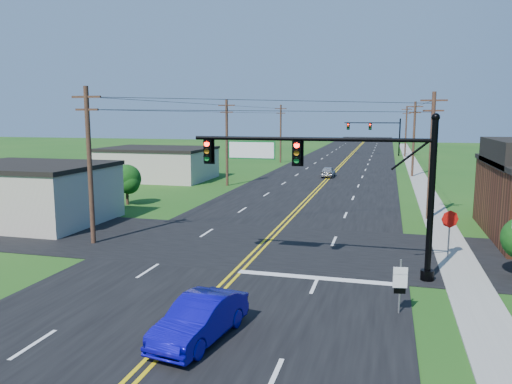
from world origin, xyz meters
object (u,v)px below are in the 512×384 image
(signal_mast_main, at_px, (330,173))
(signal_mast_far, at_px, (375,131))
(blue_car, at_px, (200,320))
(route_sign, at_px, (400,283))
(stop_sign, at_px, (450,224))

(signal_mast_main, bearing_deg, signal_mast_far, 89.92)
(signal_mast_main, height_order, blue_car, signal_mast_main)
(signal_mast_far, distance_m, route_sign, 76.42)
(stop_sign, bearing_deg, blue_car, -146.96)
(blue_car, distance_m, stop_sign, 15.23)
(signal_mast_main, xyz_separation_m, route_sign, (3.16, -4.28, -3.52))
(signal_mast_main, height_order, route_sign, signal_mast_main)
(blue_car, relative_size, stop_sign, 1.70)
(blue_car, distance_m, route_sign, 7.55)
(stop_sign, bearing_deg, signal_mast_far, 74.13)
(signal_mast_far, bearing_deg, blue_car, -92.38)
(signal_mast_far, bearing_deg, route_sign, -87.70)
(blue_car, xyz_separation_m, route_sign, (6.40, 3.97, 0.51))
(signal_mast_far, height_order, route_sign, signal_mast_far)
(blue_car, bearing_deg, signal_mast_far, 97.16)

